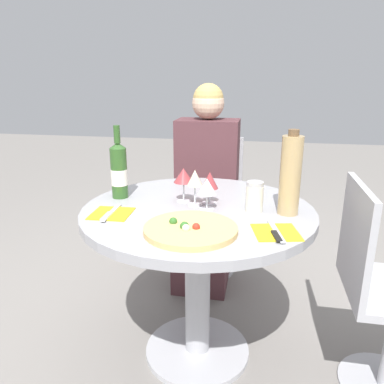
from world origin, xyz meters
The scene contains 15 objects.
ground_plane centered at (0.00, 0.00, 0.00)m, with size 12.00×12.00×0.00m, color gray.
dining_table centered at (0.00, 0.00, 0.55)m, with size 0.94×0.94×0.71m.
chair_behind_diner centered at (-0.08, 0.84, 0.42)m, with size 0.40×0.40×0.85m.
seated_diner centered at (-0.08, 0.69, 0.53)m, with size 0.37×0.46×1.18m.
chair_empty_side centered at (0.73, -0.06, 0.42)m, with size 0.40×0.40×0.85m.
pizza_large centered at (0.02, -0.25, 0.72)m, with size 0.32×0.32×0.04m.
wine_bottle centered at (-0.36, 0.07, 0.83)m, with size 0.07×0.07×0.32m.
tall_carafe centered at (0.35, 0.00, 0.86)m, with size 0.08×0.08×0.33m.
sugar_shaker centered at (0.22, 0.00, 0.77)m, with size 0.07×0.07×0.12m.
wine_glass_back_right centered at (0.04, 0.07, 0.80)m, with size 0.07×0.07×0.13m.
wine_glass_center centered at (-0.02, 0.03, 0.82)m, with size 0.06×0.06×0.15m.
wine_glass_front_right centered at (0.04, -0.01, 0.80)m, with size 0.08×0.08×0.13m.
wine_glass_back_left centered at (-0.07, 0.07, 0.82)m, with size 0.08×0.08×0.15m.
place_setting_left centered at (-0.32, -0.14, 0.71)m, with size 0.16×0.19×0.01m.
place_setting_right centered at (0.31, -0.21, 0.71)m, with size 0.18×0.19×0.01m.
Camera 1 is at (0.24, -1.41, 1.22)m, focal length 35.00 mm.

